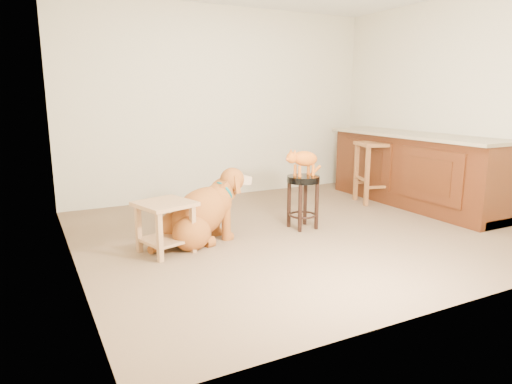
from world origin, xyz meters
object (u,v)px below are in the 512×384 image
padded_stool (303,191)px  wood_stool (374,171)px  golden_retriever (201,214)px  tabby_kitten (303,160)px  side_table (165,219)px

padded_stool → wood_stool: (1.51, 0.59, 0.01)m
padded_stool → wood_stool: 1.62m
padded_stool → golden_retriever: golden_retriever is taller
padded_stool → tabby_kitten: size_ratio=1.11×
golden_retriever → tabby_kitten: bearing=-13.9°
wood_stool → tabby_kitten: tabby_kitten is taller
tabby_kitten → wood_stool: bearing=19.5°
side_table → golden_retriever: (0.39, 0.13, -0.03)m
wood_stool → tabby_kitten: 1.67m
wood_stool → golden_retriever: wood_stool is taller
tabby_kitten → side_table: bearing=-178.4°
wood_stool → golden_retriever: bearing=-168.4°
padded_stool → side_table: bearing=-176.8°
side_table → golden_retriever: 0.42m
side_table → tabby_kitten: 1.60m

